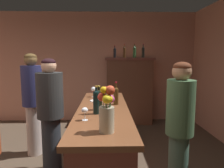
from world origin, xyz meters
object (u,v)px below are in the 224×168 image
at_px(display_bottle_center, 135,51).
at_px(display_bottle_midright, 143,52).
at_px(wine_bottle_merlot, 116,95).
at_px(wine_bottle_riesling, 99,99).
at_px(display_cabinet, 129,89).
at_px(patron_redhead, 33,99).
at_px(wine_bottle_rose, 96,101).
at_px(display_bottle_left, 115,52).
at_px(patron_in_grey, 50,111).
at_px(flower_arrangement, 107,110).
at_px(cheese_plate, 97,101).
at_px(wine_glass_mid, 115,91).
at_px(wine_glass_front, 94,90).
at_px(bar_counter, 103,145).
at_px(display_bottle_midleft, 124,52).
at_px(wine_glass_rear, 85,111).
at_px(bartender, 180,125).

relative_size(display_bottle_center, display_bottle_midright, 0.99).
bearing_deg(wine_bottle_merlot, wine_bottle_riesling, -128.61).
height_order(display_cabinet, display_bottle_midright, display_bottle_midright).
bearing_deg(patron_redhead, wine_bottle_rose, -8.51).
xyz_separation_m(display_bottle_left, patron_in_grey, (-0.99, -2.21, -0.87)).
distance_m(wine_bottle_rose, flower_arrangement, 0.60).
height_order(wine_bottle_merlot, patron_redhead, patron_redhead).
height_order(cheese_plate, patron_in_grey, patron_in_grey).
relative_size(wine_bottle_riesling, wine_bottle_merlot, 0.96).
xyz_separation_m(wine_bottle_merlot, patron_in_grey, (-0.92, 0.09, -0.24)).
height_order(wine_bottle_merlot, wine_glass_mid, wine_bottle_merlot).
xyz_separation_m(display_bottle_left, display_bottle_midright, (0.69, 0.00, 0.01)).
xyz_separation_m(flower_arrangement, display_bottle_midright, (0.89, 3.35, 0.58)).
bearing_deg(display_bottle_midright, patron_redhead, -142.06).
bearing_deg(display_bottle_center, flower_arrangement, -101.47).
xyz_separation_m(wine_glass_front, display_bottle_midright, (1.10, 1.73, 0.66)).
height_order(bar_counter, wine_bottle_merlot, wine_bottle_merlot).
bearing_deg(display_cabinet, flower_arrangement, -99.46).
bearing_deg(wine_bottle_riesling, wine_bottle_merlot, 51.39).
bearing_deg(display_cabinet, bar_counter, -103.61).
relative_size(wine_bottle_riesling, display_bottle_midleft, 0.93).
xyz_separation_m(display_cabinet, patron_in_grey, (-1.35, -2.21, 0.04)).
bearing_deg(patron_in_grey, wine_glass_rear, -35.75).
bearing_deg(wine_glass_mid, cheese_plate, -136.34).
bearing_deg(wine_glass_rear, wine_glass_front, 89.47).
height_order(cheese_plate, patron_redhead, patron_redhead).
distance_m(wine_bottle_rose, cheese_plate, 0.71).
bearing_deg(wine_glass_front, display_bottle_midright, 57.51).
xyz_separation_m(display_bottle_midleft, bartender, (0.37, -2.88, -0.88)).
relative_size(display_bottle_midright, patron_redhead, 0.20).
distance_m(wine_bottle_rose, patron_redhead, 1.58).
relative_size(wine_bottle_merlot, flower_arrangement, 0.77).
height_order(display_bottle_left, display_bottle_midright, display_bottle_midright).
relative_size(display_bottle_midright, bartender, 0.21).
distance_m(wine_bottle_rose, wine_glass_rear, 0.27).
xyz_separation_m(display_cabinet, flower_arrangement, (-0.56, -3.35, 0.34)).
relative_size(wine_bottle_rose, wine_glass_front, 1.95).
height_order(display_bottle_midleft, display_bottle_midright, display_bottle_midright).
bearing_deg(wine_bottle_merlot, patron_redhead, 154.61).
distance_m(cheese_plate, patron_redhead, 1.16).
xyz_separation_m(wine_bottle_rose, cheese_plate, (-0.03, 0.70, -0.14)).
relative_size(wine_glass_front, patron_in_grey, 0.10).
xyz_separation_m(display_bottle_midleft, display_bottle_center, (0.25, 0.00, 0.01)).
bearing_deg(wine_glass_mid, display_cabinet, 76.80).
bearing_deg(display_bottle_left, display_bottle_midleft, 0.00).
xyz_separation_m(wine_bottle_riesling, wine_bottle_rose, (-0.02, -0.19, 0.01)).
xyz_separation_m(display_cabinet, wine_bottle_riesling, (-0.65, -2.57, 0.29)).
bearing_deg(display_bottle_midright, wine_bottle_merlot, -108.41).
bearing_deg(cheese_plate, wine_glass_rear, -94.65).
height_order(cheese_plate, bartender, bartender).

